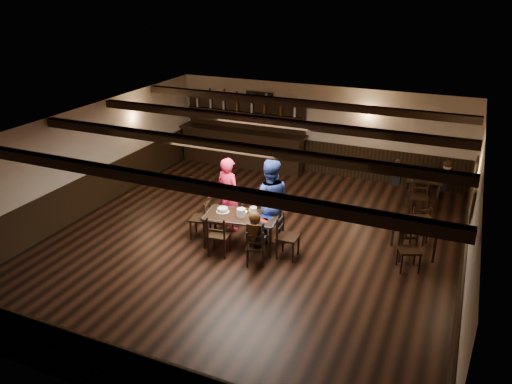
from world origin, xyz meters
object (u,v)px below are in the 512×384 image
at_px(dining_table, 241,219).
at_px(man_blue, 269,201).
at_px(cake, 223,210).
at_px(bar_counter, 243,143).
at_px(woman_pink, 229,194).
at_px(chair_near_right, 255,245).
at_px(chair_near_left, 218,233).

bearing_deg(dining_table, man_blue, 49.76).
bearing_deg(cake, bar_counter, 109.88).
relative_size(dining_table, man_blue, 0.88).
relative_size(woman_pink, cake, 6.08).
distance_m(dining_table, chair_near_right, 0.93).
relative_size(woman_pink, man_blue, 0.92).
distance_m(chair_near_right, man_blue, 1.30).
bearing_deg(woman_pink, chair_near_right, 151.19).
height_order(woman_pink, man_blue, man_blue).
distance_m(dining_table, chair_near_left, 0.69).
xyz_separation_m(woman_pink, cake, (0.17, -0.64, -0.11)).
bearing_deg(chair_near_left, man_blue, 57.73).
distance_m(dining_table, cake, 0.48).
height_order(chair_near_right, cake, cake).
height_order(dining_table, man_blue, man_blue).
relative_size(dining_table, chair_near_left, 1.82).
distance_m(dining_table, man_blue, 0.76).
height_order(dining_table, chair_near_left, chair_near_left).
distance_m(chair_near_left, bar_counter, 5.86).
xyz_separation_m(chair_near_left, man_blue, (0.72, 1.15, 0.43)).
bearing_deg(man_blue, chair_near_right, 78.15).
relative_size(cake, bar_counter, 0.07).
bearing_deg(cake, chair_near_right, -31.46).
bearing_deg(dining_table, chair_near_left, -114.07).
height_order(chair_near_right, man_blue, man_blue).
xyz_separation_m(chair_near_left, cake, (-0.19, 0.62, 0.24)).
bearing_deg(bar_counter, woman_pink, -69.34).
xyz_separation_m(cake, bar_counter, (-1.77, 4.90, -0.07)).
height_order(chair_near_left, bar_counter, bar_counter).
bearing_deg(man_blue, dining_table, 29.59).
relative_size(chair_near_right, man_blue, 0.42).
xyz_separation_m(woman_pink, man_blue, (1.08, -0.11, 0.08)).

